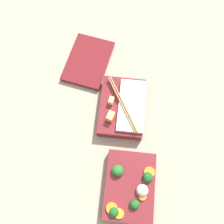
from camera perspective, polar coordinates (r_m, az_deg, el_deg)
The scene contains 4 objects.
ground_plane at distance 0.86m, azimuth 2.75°, elevation -7.37°, with size 3.00×3.00×0.00m, color gray.
bento_tray_vegetable at distance 0.81m, azimuth 3.88°, elevation -15.88°, with size 0.20×0.15×0.07m.
bento_tray_rice at distance 0.87m, azimuth 2.41°, elevation 1.02°, with size 0.20×0.15×0.07m.
bento_lid at distance 0.97m, azimuth -5.19°, elevation 10.94°, with size 0.20×0.14×0.02m, color maroon.
Camera 1 is at (-0.19, 0.02, 0.83)m, focal length 42.00 mm.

